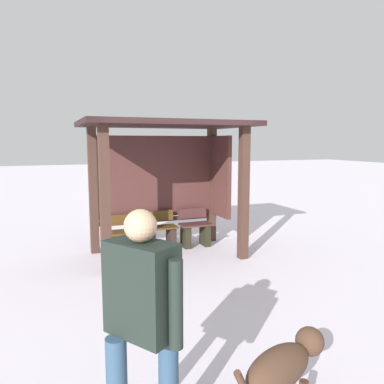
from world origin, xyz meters
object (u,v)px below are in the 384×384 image
(dog, at_px, (283,367))
(bench_center_inside, at_px, (161,235))
(bench_right_inside, at_px, (195,231))
(person_walking, at_px, (142,310))
(bus_shelter, at_px, (168,158))
(bench_left_inside, at_px, (124,239))

(dog, bearing_deg, bench_center_inside, 83.73)
(bench_right_inside, xyz_separation_m, person_walking, (-2.22, -4.50, 0.66))
(bench_right_inside, bearing_deg, dog, -104.69)
(bus_shelter, relative_size, bench_right_inside, 3.97)
(dog, bearing_deg, bus_shelter, 82.19)
(bench_center_inside, bearing_deg, dog, -96.27)
(bench_left_inside, distance_m, bench_center_inside, 0.71)
(bench_left_inside, distance_m, dog, 4.70)
(bench_left_inside, xyz_separation_m, bench_right_inside, (1.43, -0.00, 0.01))
(bench_right_inside, distance_m, dog, 4.85)
(person_walking, relative_size, dog, 1.75)
(bench_right_inside, bearing_deg, person_walking, -116.29)
(bench_left_inside, bearing_deg, person_walking, -100.01)
(bench_center_inside, xyz_separation_m, bench_right_inside, (0.71, -0.00, 0.00))
(bus_shelter, height_order, bench_right_inside, bus_shelter)
(bench_left_inside, distance_m, bench_right_inside, 1.43)
(bench_left_inside, bearing_deg, dog, -87.57)
(bench_center_inside, height_order, person_walking, person_walking)
(bench_left_inside, bearing_deg, bench_center_inside, -0.06)
(bus_shelter, bearing_deg, bench_left_inside, 167.17)
(bench_center_inside, xyz_separation_m, person_walking, (-1.51, -4.50, 0.66))
(person_walking, bearing_deg, bench_right_inside, 63.71)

